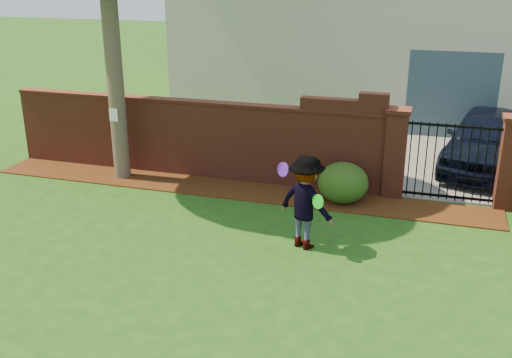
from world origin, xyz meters
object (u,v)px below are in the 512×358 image
(car, at_px, (485,142))
(frisbee_green, at_px, (318,202))
(frisbee_purple, at_px, (283,169))
(man, at_px, (305,203))

(car, bearing_deg, frisbee_green, -106.45)
(frisbee_green, bearing_deg, frisbee_purple, 148.86)
(car, height_order, frisbee_green, car)
(man, xyz_separation_m, frisbee_green, (0.28, -0.27, 0.16))
(car, relative_size, frisbee_purple, 16.45)
(man, xyz_separation_m, frisbee_purple, (-0.42, 0.15, 0.50))
(man, bearing_deg, car, -96.80)
(car, xyz_separation_m, frisbee_purple, (-3.56, -4.97, 0.61))
(man, height_order, frisbee_purple, man)
(car, height_order, frisbee_purple, frisbee_purple)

